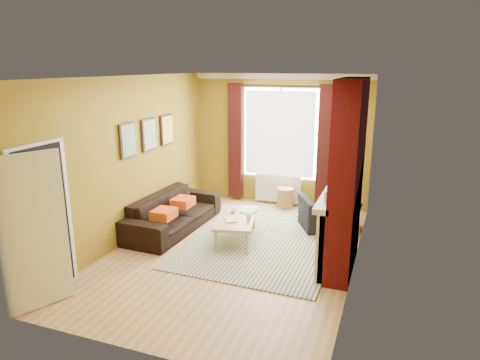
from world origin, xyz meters
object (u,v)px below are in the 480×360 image
Objects in this scene: sofa at (174,212)px; floor_lamp at (340,148)px; armchair at (328,213)px; wicker_stool at (285,198)px; coffee_table at (236,219)px.

sofa is 3.44m from floor_lamp.
armchair is 1.37m from wicker_stool.
floor_lamp reaches higher than armchair.
coffee_table is at bearing -128.05° from floor_lamp.
coffee_table is at bearing 8.96° from armchair.
wicker_stool is at bearing -68.21° from armchair.
floor_lamp is (1.46, 1.87, 1.02)m from coffee_table.
sofa is 1.28m from coffee_table.
coffee_table is at bearing -101.12° from wicker_stool.
sofa is 1.27× the size of floor_lamp.
sofa is at bearing -131.58° from wicker_stool.
floor_lamp is (0.04, 0.82, 1.08)m from armchair.
armchair is at bearing -92.80° from floor_lamp.
floor_lamp reaches higher than sofa.
armchair is 1.36m from floor_lamp.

